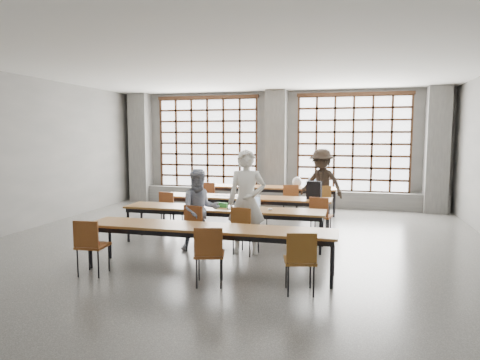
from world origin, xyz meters
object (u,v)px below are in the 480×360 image
(laptop_front, at_px, (251,205))
(student_female, at_px, (200,210))
(plastic_bag, at_px, (297,182))
(desk_row_d, at_px, (208,231))
(chair_near_mid, at_px, (209,250))
(desk_row_c, at_px, (223,211))
(chair_mid_right, at_px, (320,213))
(chair_front_right, at_px, (244,226))
(student_male, at_px, (247,202))
(chair_mid_left, at_px, (170,206))
(red_pouch, at_px, (93,243))
(chair_back_right, at_px, (322,198))
(chair_mid_centre, at_px, (255,210))
(chair_near_right, at_px, (301,256))
(chair_near_left, at_px, (90,242))
(green_box, at_px, (222,205))
(backpack, at_px, (314,190))
(phone, at_px, (230,209))
(chair_front_left, at_px, (197,223))
(chair_back_mid, at_px, (291,197))
(mouse, at_px, (270,209))
(desk_row_a, at_px, (265,189))
(chair_back_left, at_px, (210,194))
(desk_row_b, at_px, (245,199))
(laptop_back, at_px, (314,185))

(laptop_front, bearing_deg, student_female, -144.12)
(student_female, height_order, plastic_bag, student_female)
(desk_row_d, xyz_separation_m, chair_near_mid, (0.22, -0.63, -0.13))
(desk_row_c, height_order, chair_mid_right, chair_mid_right)
(chair_front_right, height_order, student_male, student_male)
(chair_mid_left, relative_size, red_pouch, 4.40)
(chair_back_right, xyz_separation_m, chair_mid_centre, (-1.32, -2.09, 0.00))
(chair_mid_centre, relative_size, chair_near_right, 1.00)
(chair_near_left, xyz_separation_m, green_box, (1.38, 2.42, 0.24))
(backpack, bearing_deg, phone, -122.75)
(chair_mid_right, height_order, chair_near_mid, same)
(chair_front_left, distance_m, chair_front_right, 0.90)
(chair_back_mid, height_order, laptop_front, laptop_front)
(chair_mid_centre, distance_m, plastic_bag, 2.85)
(mouse, relative_size, red_pouch, 0.49)
(chair_mid_centre, height_order, chair_near_right, same)
(desk_row_a, relative_size, chair_mid_right, 4.55)
(chair_mid_right, bearing_deg, backpack, 105.28)
(chair_front_left, height_order, chair_near_right, same)
(laptop_front, height_order, plastic_bag, plastic_bag)
(chair_near_mid, bearing_deg, chair_mid_centre, 91.14)
(desk_row_a, xyz_separation_m, red_pouch, (-1.55, -5.97, -0.16))
(phone, height_order, plastic_bag, plastic_bag)
(chair_back_left, height_order, chair_front_left, same)
(chair_mid_left, distance_m, chair_mid_right, 3.40)
(desk_row_d, relative_size, chair_front_left, 4.55)
(desk_row_b, height_order, backpack, backpack)
(chair_near_mid, relative_size, mouse, 8.98)
(student_female, bearing_deg, chair_near_left, -149.22)
(green_box, bearing_deg, phone, -38.05)
(chair_back_right, height_order, laptop_front, laptop_front)
(student_female, bearing_deg, chair_back_right, 32.61)
(plastic_bag, bearing_deg, chair_near_right, -82.83)
(green_box, distance_m, phone, 0.29)
(chair_front_left, height_order, chair_front_right, same)
(mouse, bearing_deg, phone, -174.07)
(phone, bearing_deg, chair_front_right, -52.83)
(desk_row_b, relative_size, green_box, 16.00)
(desk_row_c, relative_size, student_male, 2.11)
(laptop_back, relative_size, red_pouch, 1.96)
(desk_row_a, relative_size, plastic_bag, 13.99)
(laptop_back, xyz_separation_m, backpack, (0.17, -2.15, 0.14))
(chair_front_left, relative_size, chair_near_mid, 1.00)
(chair_front_left, xyz_separation_m, laptop_front, (0.86, 0.74, 0.25))
(chair_near_right, relative_size, backpack, 2.20)
(chair_front_right, height_order, laptop_front, laptop_front)
(chair_front_right, bearing_deg, plastic_bag, 84.30)
(chair_front_right, xyz_separation_m, student_male, (0.02, 0.13, 0.41))
(chair_back_left, distance_m, chair_mid_right, 3.75)
(chair_mid_right, xyz_separation_m, backpack, (-0.19, 0.68, 0.39))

